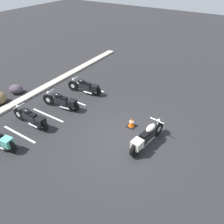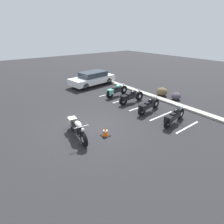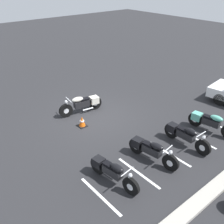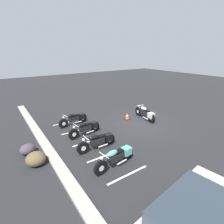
{
  "view_description": "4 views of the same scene",
  "coord_description": "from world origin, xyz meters",
  "px_view_note": "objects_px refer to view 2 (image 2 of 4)",
  "views": [
    {
      "loc": [
        -6.26,
        -3.25,
        6.5
      ],
      "look_at": [
        0.41,
        1.01,
        0.93
      ],
      "focal_mm": 35.0,
      "sensor_mm": 36.0,
      "label": 1
    },
    {
      "loc": [
        7.06,
        -3.93,
        4.71
      ],
      "look_at": [
        -0.07,
        1.55,
        0.55
      ],
      "focal_mm": 28.0,
      "sensor_mm": 36.0,
      "label": 2
    },
    {
      "loc": [
        6.72,
        9.34,
        6.48
      ],
      "look_at": [
        -0.24,
        0.99,
        0.6
      ],
      "focal_mm": 42.0,
      "sensor_mm": 36.0,
      "label": 3
    },
    {
      "loc": [
        -8.59,
        8.33,
        4.96
      ],
      "look_at": [
        0.79,
        1.88,
        0.96
      ],
      "focal_mm": 28.0,
      "sensor_mm": 36.0,
      "label": 4
    }
  ],
  "objects_px": {
    "motorcycle_cream_featured": "(77,127)",
    "parked_bike_1": "(130,97)",
    "landscape_rock_0": "(176,96)",
    "parked_bike_3": "(174,116)",
    "parked_bike_2": "(148,106)",
    "landscape_rock_1": "(162,92)",
    "parked_bike_0": "(116,91)",
    "car_white": "(92,78)",
    "traffic_cone": "(105,132)"
  },
  "relations": [
    {
      "from": "motorcycle_cream_featured",
      "to": "parked_bike_1",
      "type": "relative_size",
      "value": 1.04
    },
    {
      "from": "motorcycle_cream_featured",
      "to": "landscape_rock_0",
      "type": "height_order",
      "value": "motorcycle_cream_featured"
    },
    {
      "from": "parked_bike_3",
      "to": "landscape_rock_0",
      "type": "relative_size",
      "value": 2.83
    },
    {
      "from": "parked_bike_2",
      "to": "landscape_rock_1",
      "type": "distance_m",
      "value": 3.6
    },
    {
      "from": "parked_bike_3",
      "to": "landscape_rock_0",
      "type": "xyz_separation_m",
      "value": [
        -2.17,
        3.48,
        -0.18
      ]
    },
    {
      "from": "parked_bike_1",
      "to": "parked_bike_3",
      "type": "bearing_deg",
      "value": -93.64
    },
    {
      "from": "parked_bike_3",
      "to": "landscape_rock_0",
      "type": "bearing_deg",
      "value": 24.17
    },
    {
      "from": "motorcycle_cream_featured",
      "to": "parked_bike_0",
      "type": "bearing_deg",
      "value": 131.67
    },
    {
      "from": "car_white",
      "to": "landscape_rock_0",
      "type": "height_order",
      "value": "car_white"
    },
    {
      "from": "landscape_rock_0",
      "to": "parked_bike_2",
      "type": "bearing_deg",
      "value": -85.64
    },
    {
      "from": "landscape_rock_1",
      "to": "parked_bike_1",
      "type": "bearing_deg",
      "value": -96.9
    },
    {
      "from": "parked_bike_2",
      "to": "landscape_rock_1",
      "type": "height_order",
      "value": "parked_bike_2"
    },
    {
      "from": "parked_bike_3",
      "to": "parked_bike_1",
      "type": "bearing_deg",
      "value": 78.35
    },
    {
      "from": "parked_bike_2",
      "to": "traffic_cone",
      "type": "distance_m",
      "value": 3.81
    },
    {
      "from": "parked_bike_1",
      "to": "car_white",
      "type": "xyz_separation_m",
      "value": [
        -5.55,
        0.26,
        0.21
      ]
    },
    {
      "from": "motorcycle_cream_featured",
      "to": "parked_bike_2",
      "type": "distance_m",
      "value": 4.88
    },
    {
      "from": "parked_bike_3",
      "to": "traffic_cone",
      "type": "distance_m",
      "value": 3.94
    },
    {
      "from": "parked_bike_2",
      "to": "parked_bike_1",
      "type": "bearing_deg",
      "value": 75.53
    },
    {
      "from": "parked_bike_3",
      "to": "parked_bike_0",
      "type": "bearing_deg",
      "value": 78.74
    },
    {
      "from": "parked_bike_0",
      "to": "parked_bike_3",
      "type": "distance_m",
      "value": 5.51
    },
    {
      "from": "car_white",
      "to": "motorcycle_cream_featured",
      "type": "bearing_deg",
      "value": 46.69
    },
    {
      "from": "parked_bike_1",
      "to": "landscape_rock_1",
      "type": "bearing_deg",
      "value": -6.67
    },
    {
      "from": "parked_bike_2",
      "to": "landscape_rock_0",
      "type": "height_order",
      "value": "parked_bike_2"
    },
    {
      "from": "car_white",
      "to": "traffic_cone",
      "type": "xyz_separation_m",
      "value": [
        8.0,
        -4.23,
        -0.44
      ]
    },
    {
      "from": "parked_bike_2",
      "to": "landscape_rock_0",
      "type": "distance_m",
      "value": 3.44
    },
    {
      "from": "parked_bike_2",
      "to": "car_white",
      "type": "bearing_deg",
      "value": 78.21
    },
    {
      "from": "parked_bike_2",
      "to": "car_white",
      "type": "distance_m",
      "value": 7.41
    },
    {
      "from": "parked_bike_0",
      "to": "car_white",
      "type": "height_order",
      "value": "car_white"
    },
    {
      "from": "parked_bike_2",
      "to": "parked_bike_3",
      "type": "distance_m",
      "value": 1.91
    },
    {
      "from": "landscape_rock_1",
      "to": "parked_bike_0",
      "type": "bearing_deg",
      "value": -125.25
    },
    {
      "from": "parked_bike_0",
      "to": "parked_bike_1",
      "type": "height_order",
      "value": "parked_bike_0"
    },
    {
      "from": "parked_bike_2",
      "to": "car_white",
      "type": "xyz_separation_m",
      "value": [
        -7.39,
        0.47,
        0.22
      ]
    },
    {
      "from": "car_white",
      "to": "parked_bike_0",
      "type": "bearing_deg",
      "value": 80.6
    },
    {
      "from": "parked_bike_0",
      "to": "car_white",
      "type": "bearing_deg",
      "value": 80.23
    },
    {
      "from": "parked_bike_1",
      "to": "traffic_cone",
      "type": "bearing_deg",
      "value": -147.97
    },
    {
      "from": "parked_bike_0",
      "to": "motorcycle_cream_featured",
      "type": "bearing_deg",
      "value": -153.82
    },
    {
      "from": "motorcycle_cream_featured",
      "to": "parked_bike_0",
      "type": "relative_size",
      "value": 1.03
    },
    {
      "from": "parked_bike_0",
      "to": "parked_bike_3",
      "type": "height_order",
      "value": "parked_bike_0"
    },
    {
      "from": "parked_bike_2",
      "to": "parked_bike_0",
      "type": "bearing_deg",
      "value": 77.3
    },
    {
      "from": "parked_bike_2",
      "to": "parked_bike_3",
      "type": "xyz_separation_m",
      "value": [
        1.91,
        -0.05,
        -0.01
      ]
    },
    {
      "from": "landscape_rock_1",
      "to": "parked_bike_3",
      "type": "bearing_deg",
      "value": -44.56
    },
    {
      "from": "motorcycle_cream_featured",
      "to": "parked_bike_2",
      "type": "relative_size",
      "value": 1.06
    },
    {
      "from": "parked_bike_0",
      "to": "parked_bike_2",
      "type": "xyz_separation_m",
      "value": [
        3.59,
        -0.28,
        -0.01
      ]
    },
    {
      "from": "parked_bike_3",
      "to": "landscape_rock_1",
      "type": "distance_m",
      "value": 4.75
    },
    {
      "from": "parked_bike_2",
      "to": "motorcycle_cream_featured",
      "type": "bearing_deg",
      "value": 169.28
    },
    {
      "from": "parked_bike_0",
      "to": "landscape_rock_0",
      "type": "xyz_separation_m",
      "value": [
        3.33,
        3.14,
        -0.2
      ]
    },
    {
      "from": "car_white",
      "to": "landscape_rock_1",
      "type": "distance_m",
      "value": 6.56
    },
    {
      "from": "motorcycle_cream_featured",
      "to": "car_white",
      "type": "relative_size",
      "value": 0.52
    },
    {
      "from": "landscape_rock_1",
      "to": "traffic_cone",
      "type": "distance_m",
      "value": 7.34
    },
    {
      "from": "motorcycle_cream_featured",
      "to": "parked_bike_2",
      "type": "bearing_deg",
      "value": 95.93
    }
  ]
}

